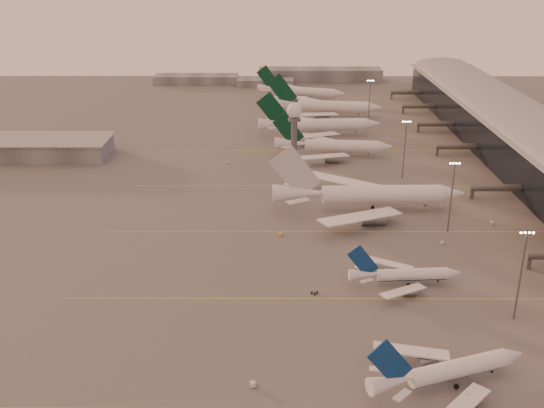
{
  "coord_description": "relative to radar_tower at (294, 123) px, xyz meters",
  "views": [
    {
      "loc": [
        -3.25,
        -140.93,
        86.75
      ],
      "look_at": [
        -4.13,
        60.74,
        7.62
      ],
      "focal_mm": 42.0,
      "sensor_mm": 36.0,
      "label": 1
    }
  ],
  "objects": [
    {
      "name": "mast_c",
      "position": [
        45.0,
        -10.0,
        -7.21
      ],
      "size": [
        3.6,
        0.56,
        25.0
      ],
      "color": "#55585C",
      "rests_on": "ground"
    },
    {
      "name": "mast_d",
      "position": [
        43.0,
        80.0,
        -7.21
      ],
      "size": [
        3.6,
        0.56,
        25.0
      ],
      "color": "#55585C",
      "rests_on": "ground"
    },
    {
      "name": "gsv_truck_c",
      "position": [
        -6.05,
        -68.53,
        -19.87
      ],
      "size": [
        4.39,
        5.44,
        2.12
      ],
      "color": "gold",
      "rests_on": "ground"
    },
    {
      "name": "mast_a",
      "position": [
        53.0,
        -120.0,
        -7.21
      ],
      "size": [
        3.6,
        0.56,
        25.0
      ],
      "color": "#55585C",
      "rests_on": "ground"
    },
    {
      "name": "mast_b",
      "position": [
        50.0,
        -65.0,
        -7.21
      ],
      "size": [
        3.6,
        0.56,
        25.0
      ],
      "color": "#55585C",
      "rests_on": "ground"
    },
    {
      "name": "gsv_catering_b",
      "position": [
        66.88,
        -59.12,
        -18.67
      ],
      "size": [
        6.03,
        3.98,
        4.56
      ],
      "color": "silver",
      "rests_on": "ground"
    },
    {
      "name": "widebody_white",
      "position": [
        26.01,
        -45.75,
        -16.65
      ],
      "size": [
        70.54,
        56.47,
        24.8
      ],
      "color": "silver",
      "rests_on": "ground"
    },
    {
      "name": "greentail_d",
      "position": [
        8.64,
        144.48,
        -17.23
      ],
      "size": [
        56.66,
        45.16,
        21.05
      ],
      "color": "silver",
      "rests_on": "ground"
    },
    {
      "name": "gsv_truck_d",
      "position": [
        -29.69,
        10.32,
        -19.93
      ],
      "size": [
        2.1,
        5.05,
        2.0
      ],
      "color": "silver",
      "rests_on": "ground"
    },
    {
      "name": "gsv_truck_a",
      "position": [
        -12.37,
        -147.79,
        -19.67
      ],
      "size": [
        6.46,
        3.14,
        2.5
      ],
      "color": "silver",
      "rests_on": "ground"
    },
    {
      "name": "gsv_tug_far",
      "position": [
        -0.09,
        -25.92,
        -20.51
      ],
      "size": [
        2.52,
        3.37,
        0.86
      ],
      "color": "silver",
      "rests_on": "ground"
    },
    {
      "name": "distant_horizon",
      "position": [
        -2.38,
        205.14,
        -17.06
      ],
      "size": [
        165.0,
        37.5,
        9.0
      ],
      "color": "#5C5E63",
      "rests_on": "ground"
    },
    {
      "name": "narrowbody_mid",
      "position": [
        28.36,
        -101.99,
        -18.37
      ],
      "size": [
        32.63,
        25.99,
        12.74
      ],
      "color": "silver",
      "rests_on": "ground"
    },
    {
      "name": "greentail_c",
      "position": [
        20.75,
        99.44,
        -16.73
      ],
      "size": [
        65.55,
        52.58,
        23.9
      ],
      "color": "silver",
      "rests_on": "ground"
    },
    {
      "name": "radar_tower",
      "position": [
        0.0,
        0.0,
        0.0
      ],
      "size": [
        6.4,
        6.4,
        31.1
      ],
      "color": "#55585C",
      "rests_on": "ground"
    },
    {
      "name": "gsv_truck_b",
      "position": [
        46.05,
        -75.37,
        -19.86
      ],
      "size": [
        5.54,
        2.79,
        2.13
      ],
      "color": "silver",
      "rests_on": "ground"
    },
    {
      "name": "taxiway_markings",
      "position": [
        25.0,
        -64.0,
        -20.94
      ],
      "size": [
        180.0,
        185.25,
        0.02
      ],
      "color": "#D4CB4B",
      "rests_on": "ground"
    },
    {
      "name": "gsv_tug_mid",
      "position": [
        2.71,
        -107.43,
        -20.46
      ],
      "size": [
        3.81,
        3.72,
        0.95
      ],
      "color": "slate",
      "rests_on": "ground"
    },
    {
      "name": "narrowbody_near",
      "position": [
        29.03,
        -147.17,
        -17.86
      ],
      "size": [
        37.45,
        29.35,
        15.25
      ],
      "color": "silver",
      "rests_on": "ground"
    },
    {
      "name": "gsv_tug_hangar",
      "position": [
        45.39,
        41.04,
        -20.38
      ],
      "size": [
        4.1,
        2.73,
        1.11
      ],
      "color": "gold",
      "rests_on": "ground"
    },
    {
      "name": "greentail_a",
      "position": [
        18.84,
        21.49,
        -17.42
      ],
      "size": [
        55.06,
        44.33,
        19.99
      ],
      "color": "silver",
      "rests_on": "ground"
    },
    {
      "name": "greentail_b",
      "position": [
        14.94,
        57.0,
        -16.86
      ],
      "size": [
        63.75,
        51.34,
        23.15
      ],
      "color": "silver",
      "rests_on": "ground"
    },
    {
      "name": "hangar",
      "position": [
        -125.0,
        20.0,
        -16.63
      ],
      "size": [
        82.0,
        27.0,
        8.5
      ],
      "color": "#5C5E63",
      "rests_on": "ground"
    },
    {
      "name": "ground",
      "position": [
        -5.0,
        -120.0,
        -20.95
      ],
      "size": [
        700.0,
        700.0,
        0.0
      ],
      "primitive_type": "plane",
      "color": "#535050",
      "rests_on": "ground"
    }
  ]
}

